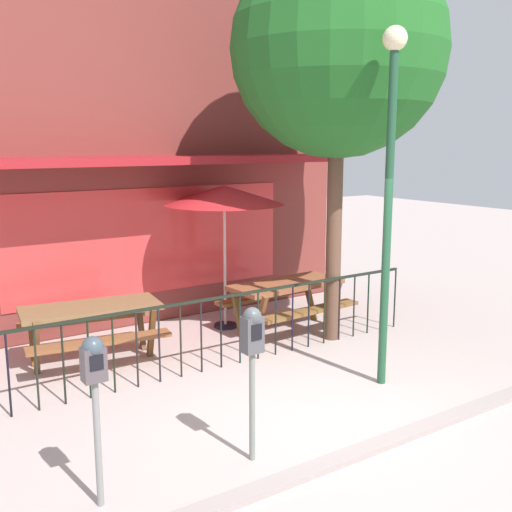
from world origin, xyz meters
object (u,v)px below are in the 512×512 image
object	(u,v)px
street_tree	(338,50)
patio_umbrella	(224,196)
street_lamp	(390,160)
picnic_table_left	(91,317)
picnic_table_right	(286,292)
parking_meter_near	(94,376)
parking_meter_far	(252,344)

from	to	relation	value
street_tree	patio_umbrella	bearing A→B (deg)	127.13
patio_umbrella	street_lamp	size ratio (longest dim) A/B	0.54
patio_umbrella	street_tree	xyz separation A→B (m)	(1.04, -1.38, 2.07)
street_lamp	picnic_table_left	bearing A→B (deg)	134.90
patio_umbrella	street_lamp	distance (m)	3.12
picnic_table_right	street_tree	distance (m)	3.64
street_tree	street_lamp	world-z (taller)	street_tree
picnic_table_left	street_lamp	xyz separation A→B (m)	(2.70, -2.71, 2.10)
parking_meter_near	picnic_table_left	bearing A→B (deg)	72.04
parking_meter_near	street_lamp	world-z (taller)	street_lamp
picnic_table_left	picnic_table_right	bearing A→B (deg)	-6.69
picnic_table_right	street_tree	xyz separation A→B (m)	(0.33, -0.70, 3.56)
patio_umbrella	parking_meter_far	size ratio (longest dim) A/B	1.54
picnic_table_left	street_tree	size ratio (longest dim) A/B	0.35
picnic_table_left	street_lamp	distance (m)	4.36
parking_meter_far	street_tree	bearing A→B (deg)	37.93
street_tree	parking_meter_far	bearing A→B (deg)	-142.07
picnic_table_left	picnic_table_right	world-z (taller)	same
picnic_table_left	parking_meter_far	distance (m)	3.41
parking_meter_far	street_tree	world-z (taller)	street_tree
patio_umbrella	street_tree	size ratio (longest dim) A/B	0.40
parking_meter_near	street_tree	bearing A→B (deg)	26.86
picnic_table_left	street_lamp	world-z (taller)	street_lamp
parking_meter_far	picnic_table_left	bearing A→B (deg)	96.24
patio_umbrella	parking_meter_far	xyz separation A→B (m)	(-1.91, -3.67, -0.97)
parking_meter_near	parking_meter_far	xyz separation A→B (m)	(1.43, -0.08, 0.02)
parking_meter_near	parking_meter_far	bearing A→B (deg)	-3.30
parking_meter_far	street_tree	xyz separation A→B (m)	(2.95, 2.30, 3.04)
parking_meter_near	street_tree	size ratio (longest dim) A/B	0.25
picnic_table_left	patio_umbrella	bearing A→B (deg)	8.03
picnic_table_right	parking_meter_near	size ratio (longest dim) A/B	1.31
picnic_table_left	picnic_table_right	size ratio (longest dim) A/B	1.05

